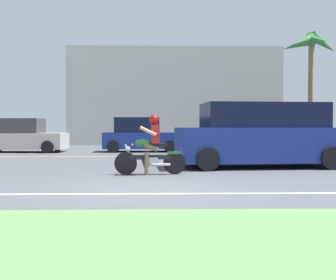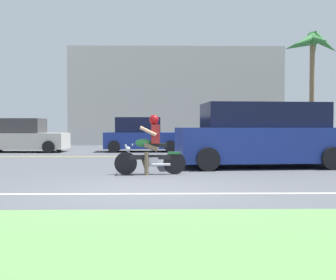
{
  "view_description": "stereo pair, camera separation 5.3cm",
  "coord_description": "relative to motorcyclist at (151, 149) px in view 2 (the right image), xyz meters",
  "views": [
    {
      "loc": [
        0.19,
        -7.93,
        1.21
      ],
      "look_at": [
        0.43,
        2.52,
        0.87
      ],
      "focal_mm": 44.6,
      "sensor_mm": 36.0,
      "label": 1
    },
    {
      "loc": [
        0.24,
        -7.93,
        1.21
      ],
      "look_at": [
        0.43,
        2.52,
        0.87
      ],
      "focal_mm": 44.6,
      "sensor_mm": 36.0,
      "label": 2
    }
  ],
  "objects": [
    {
      "name": "grass_median",
      "position": [
        -0.0,
        -6.65,
        -0.61
      ],
      "size": [
        56.0,
        3.8,
        0.06
      ],
      "primitive_type": "cube",
      "color": "#5B8C4C",
      "rests_on": "ground"
    },
    {
      "name": "motorcyclist",
      "position": [
        0.0,
        0.0,
        0.0
      ],
      "size": [
        1.8,
        0.59,
        1.5
      ],
      "color": "black",
      "rests_on": "ground"
    },
    {
      "name": "parked_car_1",
      "position": [
        -0.66,
        9.53,
        0.12
      ],
      "size": [
        3.64,
        1.83,
        1.64
      ],
      "color": "navy",
      "rests_on": "ground"
    },
    {
      "name": "building_far",
      "position": [
        1.29,
        18.45,
        2.56
      ],
      "size": [
        14.04,
        4.0,
        6.39
      ],
      "primitive_type": "cube",
      "color": "beige",
      "rests_on": "ground"
    },
    {
      "name": "suv_nearby",
      "position": [
        3.24,
        1.87,
        0.29
      ],
      "size": [
        5.16,
        2.53,
        1.9
      ],
      "color": "navy",
      "rests_on": "ground"
    },
    {
      "name": "lane_line_far",
      "position": [
        -0.0,
        6.22,
        -0.63
      ],
      "size": [
        50.4,
        0.12,
        0.01
      ],
      "primitive_type": "cube",
      "color": "yellow",
      "rests_on": "ground"
    },
    {
      "name": "parked_car_2",
      "position": [
        5.09,
        8.83,
        0.11
      ],
      "size": [
        4.19,
        1.89,
        1.6
      ],
      "color": "#232328",
      "rests_on": "ground"
    },
    {
      "name": "parked_car_0",
      "position": [
        -6.34,
        9.34,
        0.1
      ],
      "size": [
        4.14,
        2.0,
        1.59
      ],
      "color": "beige",
      "rests_on": "ground"
    },
    {
      "name": "lane_line_near",
      "position": [
        -0.0,
        -3.05,
        -0.63
      ],
      "size": [
        50.4,
        0.12,
        0.01
      ],
      "primitive_type": "cube",
      "color": "silver",
      "rests_on": "ground"
    },
    {
      "name": "palm_tree_0",
      "position": [
        8.86,
        13.13,
        4.99
      ],
      "size": [
        3.22,
        3.3,
        6.63
      ],
      "color": "brown",
      "rests_on": "ground"
    },
    {
      "name": "ground",
      "position": [
        -0.0,
        0.45,
        -0.66
      ],
      "size": [
        56.0,
        30.0,
        0.04
      ],
      "primitive_type": "cube",
      "color": "#4C4F54"
    }
  ]
}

